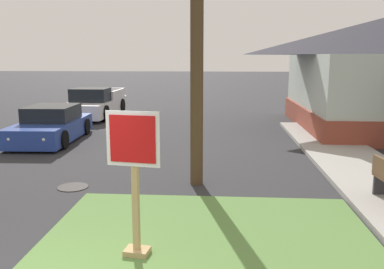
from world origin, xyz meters
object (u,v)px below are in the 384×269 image
at_px(pickup_truck_white, 95,105).
at_px(parked_sedan_blue, 51,126).
at_px(manhole_cover, 73,187).
at_px(stop_sign, 135,185).

bearing_deg(pickup_truck_white, parked_sedan_blue, -87.85).
relative_size(parked_sedan_blue, pickup_truck_white, 0.83).
bearing_deg(manhole_cover, stop_sign, -56.49).
bearing_deg(parked_sedan_blue, pickup_truck_white, 92.15).
distance_m(manhole_cover, pickup_truck_white, 11.52).
relative_size(manhole_cover, parked_sedan_blue, 0.17).
height_order(manhole_cover, parked_sedan_blue, parked_sedan_blue).
xyz_separation_m(manhole_cover, parked_sedan_blue, (-2.66, 5.21, 0.53)).
bearing_deg(stop_sign, parked_sedan_blue, 119.65).
distance_m(stop_sign, pickup_truck_white, 15.29).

